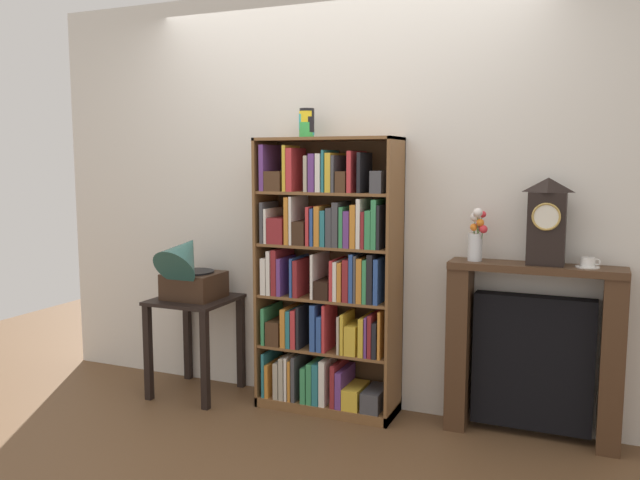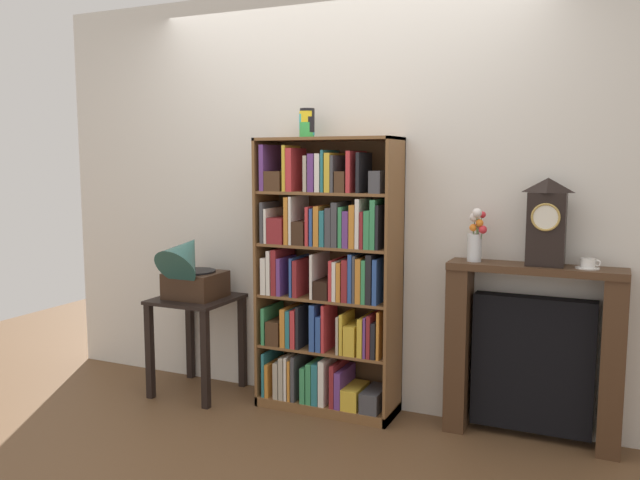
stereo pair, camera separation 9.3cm
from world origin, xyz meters
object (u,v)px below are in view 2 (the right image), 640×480
(bookshelf, at_px, (327,286))
(gramophone, at_px, (190,268))
(mantel_clock, at_px, (547,222))
(fireplace_mantel, at_px, (532,354))
(teacup_with_saucer, at_px, (588,264))
(side_table_left, at_px, (197,321))
(flower_vase, at_px, (476,237))
(cup_stack, at_px, (307,123))

(bookshelf, xyz_separation_m, gramophone, (-0.91, -0.14, 0.07))
(bookshelf, bearing_deg, mantel_clock, 2.46)
(fireplace_mantel, xyz_separation_m, teacup_with_saucer, (0.26, -0.02, 0.52))
(side_table_left, bearing_deg, mantel_clock, 3.65)
(mantel_clock, distance_m, teacup_with_saucer, 0.30)
(side_table_left, bearing_deg, gramophone, -90.00)
(gramophone, height_order, flower_vase, flower_vase)
(gramophone, xyz_separation_m, mantel_clock, (2.15, 0.20, 0.36))
(bookshelf, distance_m, mantel_clock, 1.32)
(side_table_left, bearing_deg, cup_stack, 8.82)
(bookshelf, distance_m, fireplace_mantel, 1.24)
(flower_vase, bearing_deg, side_table_left, -175.67)
(gramophone, relative_size, fireplace_mantel, 0.51)
(side_table_left, relative_size, fireplace_mantel, 0.66)
(mantel_clock, bearing_deg, cup_stack, -179.17)
(gramophone, bearing_deg, fireplace_mantel, 5.83)
(cup_stack, bearing_deg, bookshelf, -12.68)
(bookshelf, bearing_deg, teacup_with_saucer, 2.19)
(bookshelf, height_order, mantel_clock, bookshelf)
(teacup_with_saucer, bearing_deg, cup_stack, -179.21)
(gramophone, height_order, mantel_clock, mantel_clock)
(bookshelf, xyz_separation_m, mantel_clock, (1.25, 0.05, 0.44))
(fireplace_mantel, height_order, mantel_clock, mantel_clock)
(bookshelf, relative_size, fireplace_mantel, 1.71)
(fireplace_mantel, xyz_separation_m, mantel_clock, (0.05, -0.02, 0.73))
(mantel_clock, bearing_deg, side_table_left, -176.35)
(bookshelf, height_order, fireplace_mantel, bookshelf)
(bookshelf, distance_m, gramophone, 0.92)
(mantel_clock, height_order, flower_vase, mantel_clock)
(side_table_left, bearing_deg, flower_vase, 4.33)
(gramophone, relative_size, flower_vase, 1.67)
(bookshelf, height_order, cup_stack, cup_stack)
(teacup_with_saucer, bearing_deg, gramophone, -175.20)
(fireplace_mantel, bearing_deg, gramophone, -174.17)
(gramophone, bearing_deg, cup_stack, 13.11)
(side_table_left, height_order, gramophone, gramophone)
(cup_stack, distance_m, teacup_with_saucer, 1.78)
(bookshelf, distance_m, flower_vase, 0.94)
(bookshelf, distance_m, side_table_left, 0.96)
(gramophone, xyz_separation_m, teacup_with_saucer, (2.37, 0.20, 0.15))
(fireplace_mantel, bearing_deg, flower_vase, -176.20)
(cup_stack, xyz_separation_m, fireplace_mantel, (1.35, 0.04, -1.28))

